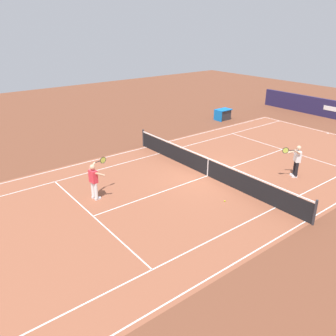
# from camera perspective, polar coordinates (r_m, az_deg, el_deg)

# --- Properties ---
(ground_plane) EXTENTS (60.00, 60.00, 0.00)m
(ground_plane) POSITION_cam_1_polar(r_m,az_deg,el_deg) (17.49, 6.63, -1.31)
(ground_plane) COLOR brown
(court_slab) EXTENTS (24.20, 11.40, 0.00)m
(court_slab) POSITION_cam_1_polar(r_m,az_deg,el_deg) (17.49, 6.63, -1.31)
(court_slab) COLOR #935138
(court_slab) RESTS_ON ground_plane
(court_line_markings) EXTENTS (23.85, 11.05, 0.01)m
(court_line_markings) POSITION_cam_1_polar(r_m,az_deg,el_deg) (17.49, 6.63, -1.30)
(court_line_markings) COLOR white
(court_line_markings) RESTS_ON ground_plane
(tennis_net) EXTENTS (0.10, 11.70, 1.08)m
(tennis_net) POSITION_cam_1_polar(r_m,az_deg,el_deg) (17.29, 6.70, 0.17)
(tennis_net) COLOR #2D2D33
(tennis_net) RESTS_ON ground_plane
(tennis_player_near) EXTENTS (1.03, 0.80, 1.70)m
(tennis_player_near) POSITION_cam_1_polar(r_m,az_deg,el_deg) (15.11, -12.25, -1.92)
(tennis_player_near) COLOR white
(tennis_player_near) RESTS_ON ground_plane
(tennis_player_far) EXTENTS (1.17, 0.75, 1.70)m
(tennis_player_far) POSITION_cam_1_polar(r_m,az_deg,el_deg) (18.10, 20.68, 1.34)
(tennis_player_far) COLOR black
(tennis_player_far) RESTS_ON ground_plane
(tennis_ball) EXTENTS (0.07, 0.07, 0.07)m
(tennis_ball) POSITION_cam_1_polar(r_m,az_deg,el_deg) (15.13, 9.46, -5.46)
(tennis_ball) COLOR #CCE01E
(tennis_ball) RESTS_ON ground_plane
(equipment_cart_tarped) EXTENTS (1.25, 0.84, 0.85)m
(equipment_cart_tarped) POSITION_cam_1_polar(r_m,az_deg,el_deg) (27.92, 9.15, 8.84)
(equipment_cart_tarped) COLOR #2D2D33
(equipment_cart_tarped) RESTS_ON ground_plane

